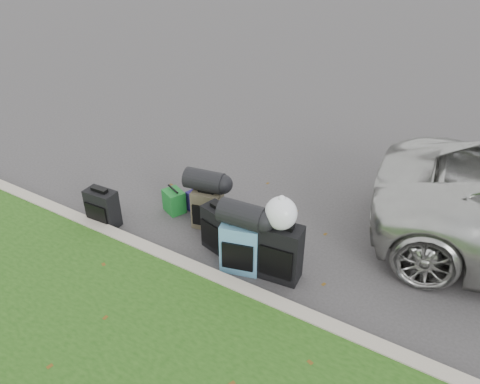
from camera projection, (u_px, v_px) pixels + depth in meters
The scene contains 12 objects.
ground at pixel (239, 234), 6.45m from camera, with size 120.00×120.00×0.00m, color #383535.
curb at pixel (195, 271), 5.69m from camera, with size 120.00×0.18×0.15m, color #9E937F.
suitcase_small_black at pixel (103, 208), 6.51m from camera, with size 0.44×0.24×0.55m, color black.
suitcase_large_black_left at pixel (219, 229), 6.03m from camera, with size 0.43×0.26×0.63m, color black.
suitcase_olive at pixel (208, 209), 6.48m from camera, with size 0.41×0.25×0.56m, color #3D3728.
suitcase_teal at pixel (241, 247), 5.67m from camera, with size 0.47×0.28×0.67m, color teal.
suitcase_large_black_right at pixel (281, 253), 5.53m from camera, with size 0.49×0.29×0.73m, color black.
tote_green at pixel (174, 201), 6.86m from camera, with size 0.30×0.24×0.34m, color #187026.
tote_navy at pixel (198, 202), 6.88m from camera, with size 0.29×0.23×0.31m, color #211855.
duffel_left at pixel (205, 180), 6.31m from camera, with size 0.29×0.29×0.54m, color black.
duffel_right at pixel (242, 215), 5.41m from camera, with size 0.30×0.30×0.54m, color black.
trash_bag at pixel (281, 213), 5.25m from camera, with size 0.38×0.38×0.38m, color white.
Camera 1 is at (2.74, -4.43, 3.86)m, focal length 35.00 mm.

